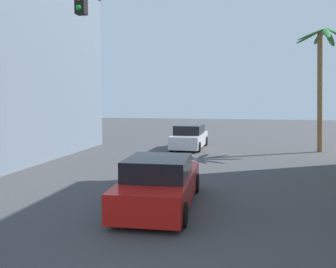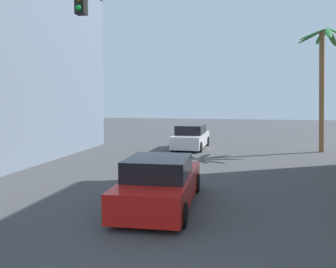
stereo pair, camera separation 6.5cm
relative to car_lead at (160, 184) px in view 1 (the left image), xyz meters
name	(u,v)px [view 1 (the left image)]	position (x,y,z in m)	size (l,w,h in m)	color
ground_plane	(189,188)	(0.56, 2.42, -0.70)	(92.70, 92.70, 0.00)	#424244
car_lead	(160,184)	(0.00, 0.00, 0.00)	(2.25, 5.27, 1.56)	black
car_far	(189,137)	(-1.08, 13.40, 0.03)	(2.06, 4.80, 1.56)	black
palm_tree_far_right	(322,68)	(6.99, 13.22, 4.44)	(3.35, 3.42, 7.51)	brown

